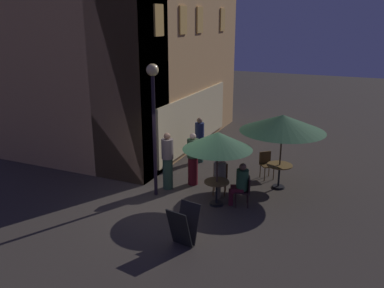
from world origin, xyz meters
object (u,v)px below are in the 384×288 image
Objects in this scene: patron_seated_1 at (220,173)px; cafe_chair_1 at (220,176)px; menu_sandwich_board at (184,225)px; patio_umbrella_0 at (218,141)px; cafe_chair_0 at (245,189)px; patron_standing_3 at (193,159)px; patron_seated_0 at (240,182)px; cafe_table_0 at (217,188)px; cafe_chair_2 at (266,162)px; cafe_table_1 at (279,170)px; patio_umbrella_1 at (283,123)px; patron_standing_2 at (168,161)px; street_lamp_near_corner at (153,103)px; patron_standing_4 at (199,140)px.

cafe_chair_1 is at bearing 180.00° from patron_seated_1.
patio_umbrella_0 is at bearing 10.80° from menu_sandwich_board.
cafe_chair_0 is 2.14m from patron_standing_3.
patio_umbrella_0 is 1.70× the size of patron_seated_0.
menu_sandwich_board is at bearing -9.06° from cafe_chair_1.
cafe_chair_2 reaches higher than cafe_table_0.
cafe_chair_2 is at bearing 40.75° from cafe_table_1.
patio_umbrella_1 is 2.97m from patron_standing_3.
menu_sandwich_board is 2.58m from patron_seated_0.
patron_seated_0 is at bearing 137.99° from patron_standing_2.
cafe_chair_0 is 0.24m from patron_seated_0.
menu_sandwich_board is 3.32m from patron_standing_2.
patron_seated_1 is at bearing -65.35° from street_lamp_near_corner.
cafe_table_1 is at bearing -7.80° from menu_sandwich_board.
cafe_chair_1 is at bearing 13.26° from patio_umbrella_0.
cafe_table_0 is 0.39× the size of patron_standing_2.
cafe_chair_1 is at bearing 124.04° from cafe_table_1.
patron_seated_1 is at bearing 128.11° from patio_umbrella_1.
menu_sandwich_board reaches higher than cafe_chair_0.
cafe_chair_2 is (4.84, -0.77, 0.05)m from menu_sandwich_board.
street_lamp_near_corner is 1.81× the size of patio_umbrella_0.
patron_seated_1 is 1.12m from patron_standing_3.
patron_standing_2 is at bearing -90.18° from cafe_chair_1.
patio_umbrella_1 is at bearing -90.00° from cafe_table_1.
cafe_table_0 is at bearing 129.24° from patron_standing_2.
patio_umbrella_0 is at bearing 144.04° from patio_umbrella_1.
street_lamp_near_corner is at bearing 93.30° from patio_umbrella_0.
patio_umbrella_0 is 1.92m from patron_standing_3.
street_lamp_near_corner reaches higher than patron_standing_2.
street_lamp_near_corner is at bearing -172.42° from patron_standing_4.
patron_seated_1 is (-1.20, 1.53, -1.41)m from patio_umbrella_1.
patron_standing_2 reaches higher than patron_seated_0.
cafe_table_1 is (4.17, -1.34, 0.09)m from menu_sandwich_board.
patron_standing_2 is (-1.43, 3.15, 0.33)m from cafe_table_1.
cafe_chair_1 is at bearing -56.12° from patron_seated_0.
patron_standing_4 is at bearing -157.56° from cafe_chair_1.
street_lamp_near_corner reaches higher than menu_sandwich_board.
cafe_table_0 is 0.84× the size of cafe_chair_0.
cafe_chair_0 is (0.26, -0.75, -1.38)m from patio_umbrella_0.
patio_umbrella_1 is 1.51× the size of patron_standing_3.
patio_umbrella_0 is (0.11, -1.90, -0.92)m from street_lamp_near_corner.
patron_seated_1 is (0.69, 0.16, -1.22)m from patio_umbrella_0.
patio_umbrella_0 reaches higher than cafe_table_1.
cafe_table_1 is 2.68m from patio_umbrella_0.
patron_seated_1 is (2.97, 0.19, 0.18)m from menu_sandwich_board.
patron_seated_0 reaches higher than cafe_chair_2.
cafe_chair_0 is at bearing 125.12° from patron_standing_3.
street_lamp_near_corner reaches higher than patio_umbrella_1.
cafe_chair_0 is at bearing -5.83° from menu_sandwich_board.
patron_standing_4 is (3.09, 1.82, 0.34)m from cafe_table_0.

